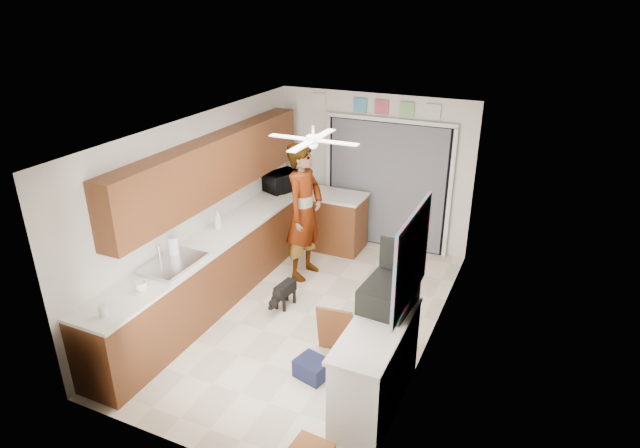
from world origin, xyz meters
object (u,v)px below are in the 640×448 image
(man, at_px, (304,212))
(cup, at_px, (141,286))
(navy_crate, at_px, (312,368))
(dog, at_px, (285,293))
(microwave, at_px, (282,181))
(paper_towel_roll, at_px, (173,247))
(soap_bottle, at_px, (217,219))
(suitcase, at_px, (389,295))

(man, bearing_deg, cup, 168.62)
(cup, bearing_deg, navy_crate, 16.09)
(man, distance_m, dog, 1.23)
(microwave, xyz_separation_m, dog, (0.96, -1.76, -0.90))
(cup, height_order, dog, cup)
(paper_towel_roll, bearing_deg, soap_bottle, 90.05)
(paper_towel_roll, height_order, navy_crate, paper_towel_roll)
(microwave, distance_m, soap_bottle, 1.72)
(soap_bottle, bearing_deg, man, 43.57)
(microwave, relative_size, suitcase, 0.88)
(microwave, distance_m, dog, 2.20)
(navy_crate, relative_size, man, 0.17)
(microwave, bearing_deg, suitcase, -113.44)
(microwave, height_order, paper_towel_roll, microwave)
(soap_bottle, xyz_separation_m, dog, (1.04, -0.05, -0.89))
(microwave, relative_size, cup, 4.19)
(cup, bearing_deg, dog, 62.92)
(paper_towel_roll, bearing_deg, man, 63.41)
(soap_bottle, relative_size, man, 0.14)
(soap_bottle, distance_m, cup, 1.75)
(cup, distance_m, suitcase, 2.68)
(paper_towel_roll, xyz_separation_m, dog, (1.04, 0.89, -0.88))
(man, bearing_deg, dog, -166.84)
(soap_bottle, distance_m, man, 1.24)
(microwave, height_order, dog, microwave)
(cup, distance_m, navy_crate, 2.08)
(cup, xyz_separation_m, paper_towel_roll, (-0.18, 0.79, 0.08))
(cup, bearing_deg, man, 74.52)
(cup, distance_m, man, 2.69)
(cup, height_order, man, man)
(paper_towel_roll, relative_size, man, 0.13)
(microwave, relative_size, dog, 1.14)
(cup, height_order, paper_towel_roll, paper_towel_roll)
(microwave, xyz_separation_m, cup, (0.10, -3.45, -0.10))
(paper_towel_roll, xyz_separation_m, navy_crate, (1.99, -0.27, -0.97))
(suitcase, bearing_deg, microwave, 139.21)
(paper_towel_roll, relative_size, navy_crate, 0.76)
(paper_towel_roll, relative_size, suitcase, 0.42)
(soap_bottle, relative_size, cup, 2.18)
(suitcase, distance_m, navy_crate, 1.25)
(cup, bearing_deg, microwave, 91.63)
(paper_towel_roll, bearing_deg, suitcase, 0.53)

